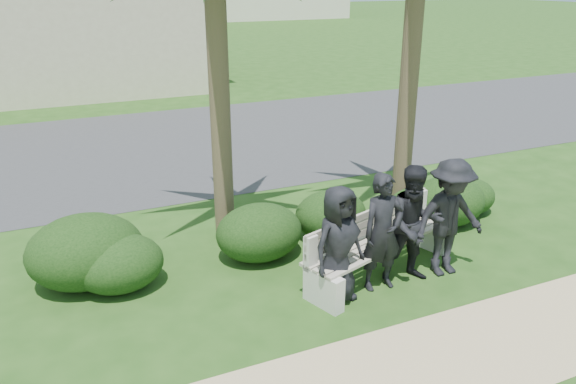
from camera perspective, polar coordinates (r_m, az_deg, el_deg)
name	(u,v)px	position (r m, az deg, el deg)	size (l,w,h in m)	color
ground	(324,295)	(7.78, 3.65, -10.39)	(160.00, 160.00, 0.00)	#1E4213
footpath	(400,375)	(6.54, 11.35, -17.76)	(30.00, 1.60, 0.01)	tan
asphalt_street	(180,144)	(14.76, -10.94, 4.78)	(160.00, 8.00, 0.01)	#2D2D30
park_bench	(382,247)	(8.21, 9.48, -5.57)	(2.79, 1.38, 0.91)	#ADA391
man_a	(338,245)	(7.33, 5.11, -5.35)	(0.79, 0.51, 1.61)	black
man_b	(383,232)	(7.67, 9.60, -4.06)	(0.61, 0.40, 1.66)	black
man_c	(414,225)	(7.94, 12.71, -3.27)	(0.83, 0.64, 1.70)	black
man_d	(449,218)	(8.24, 16.06, -2.55)	(1.12, 0.65, 1.74)	black
hedge_a	(85,249)	(8.30, -19.91, -5.48)	(1.59, 1.32, 1.04)	black
hedge_b	(119,262)	(8.08, -16.81, -6.82)	(1.22, 1.01, 0.79)	black
hedge_c	(259,231)	(8.56, -2.95, -3.95)	(1.34, 1.11, 0.87)	black
hedge_d	(331,213)	(9.28, 4.38, -2.17)	(1.22, 1.01, 0.80)	black
hedge_e	(415,206)	(9.98, 12.81, -1.37)	(1.01, 0.84, 0.66)	black
hedge_f	(448,200)	(10.10, 15.96, -0.76)	(1.33, 1.10, 0.87)	black
hedge_extra	(468,196)	(10.69, 17.84, -0.35)	(1.01, 0.84, 0.66)	black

